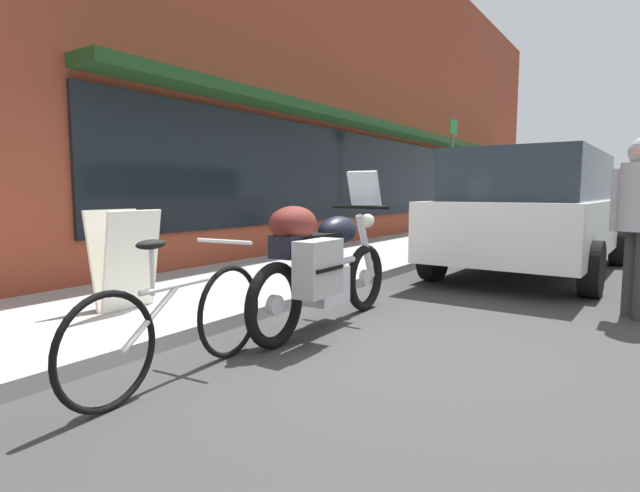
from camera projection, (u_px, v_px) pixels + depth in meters
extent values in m
plane|color=#363636|center=(376.00, 347.00, 3.96)|extent=(80.00, 80.00, 0.00)
cube|color=brown|center=(395.00, 91.00, 12.82)|extent=(25.17, 0.35, 7.49)
cube|color=black|center=(401.00, 178.00, 12.95)|extent=(17.62, 0.06, 1.80)
cube|color=#1E471E|center=(410.00, 134.00, 12.71)|extent=(17.62, 0.60, 0.16)
cube|color=#A5A5A5|center=(451.00, 237.00, 12.79)|extent=(30.00, 2.46, 0.12)
torus|color=black|center=(365.00, 278.00, 5.15)|extent=(0.68, 0.10, 0.67)
cylinder|color=silver|center=(365.00, 278.00, 5.15)|extent=(0.16, 0.06, 0.16)
torus|color=black|center=(275.00, 305.00, 3.90)|extent=(0.68, 0.10, 0.67)
cylinder|color=silver|center=(275.00, 305.00, 3.90)|extent=(0.16, 0.06, 0.16)
cube|color=silver|center=(323.00, 285.00, 4.48)|extent=(0.44, 0.31, 0.32)
cylinder|color=silver|center=(326.00, 265.00, 4.50)|extent=(0.97, 0.07, 0.06)
ellipsoid|color=black|center=(338.00, 230.00, 4.63)|extent=(0.52, 0.29, 0.26)
cube|color=black|center=(313.00, 240.00, 4.29)|extent=(0.60, 0.25, 0.11)
cube|color=black|center=(290.00, 246.00, 4.02)|extent=(0.28, 0.22, 0.18)
cylinder|color=silver|center=(365.00, 246.00, 5.11)|extent=(0.35, 0.07, 0.67)
cylinder|color=black|center=(360.00, 207.00, 4.97)|extent=(0.04, 0.62, 0.04)
cube|color=silver|center=(364.00, 189.00, 5.02)|extent=(0.15, 0.32, 0.35)
sphere|color=#EAEACC|center=(368.00, 221.00, 5.12)|extent=(0.14, 0.14, 0.14)
cube|color=#A8A8A8|center=(318.00, 268.00, 3.95)|extent=(0.44, 0.21, 0.44)
cube|color=black|center=(330.00, 269.00, 3.89)|extent=(0.37, 0.02, 0.03)
ellipsoid|color=#591E19|center=(293.00, 223.00, 4.04)|extent=(0.48, 0.33, 0.28)
torus|color=black|center=(230.00, 311.00, 3.69)|extent=(0.68, 0.10, 0.68)
torus|color=black|center=(107.00, 351.00, 2.77)|extent=(0.68, 0.10, 0.68)
cylinder|color=silver|center=(176.00, 286.00, 3.20)|extent=(0.58, 0.08, 0.04)
cylinder|color=silver|center=(151.00, 317.00, 3.03)|extent=(0.46, 0.07, 0.33)
cylinder|color=silver|center=(152.00, 271.00, 3.02)|extent=(0.03, 0.03, 0.30)
ellipsoid|color=black|center=(151.00, 244.00, 3.00)|extent=(0.23, 0.12, 0.06)
cylinder|color=silver|center=(224.00, 241.00, 3.59)|extent=(0.07, 0.48, 0.03)
cube|color=silver|center=(535.00, 225.00, 7.53)|extent=(4.68, 2.07, 0.76)
cube|color=#232D38|center=(533.00, 177.00, 7.22)|extent=(3.19, 1.80, 0.67)
cube|color=#383838|center=(563.00, 235.00, 9.39)|extent=(0.22, 1.93, 0.24)
cylinder|color=black|center=(498.00, 239.00, 9.36)|extent=(0.67, 0.24, 0.66)
cylinder|color=black|center=(618.00, 246.00, 8.25)|extent=(0.67, 0.24, 0.66)
cylinder|color=black|center=(433.00, 256.00, 6.89)|extent=(0.67, 0.24, 0.66)
cylinder|color=black|center=(592.00, 269.00, 5.78)|extent=(0.67, 0.24, 0.66)
cylinder|color=#303030|center=(631.00, 273.00, 4.90)|extent=(0.14, 0.14, 0.84)
cylinder|color=#9E9EA3|center=(616.00, 200.00, 4.92)|extent=(0.10, 0.10, 0.61)
cube|color=silver|center=(132.00, 260.00, 4.63)|extent=(0.55, 0.19, 0.92)
cube|color=silver|center=(117.00, 258.00, 4.75)|extent=(0.55, 0.19, 0.92)
cylinder|color=#59595B|center=(451.00, 179.00, 11.62)|extent=(0.07, 0.07, 2.75)
cube|color=#1E8C33|center=(454.00, 127.00, 11.48)|extent=(0.44, 0.02, 0.32)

